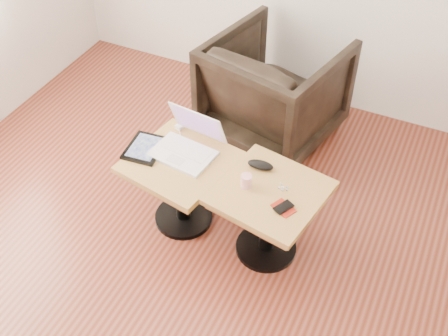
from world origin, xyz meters
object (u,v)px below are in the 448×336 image
at_px(striped_cup, 246,181).
at_px(armchair, 275,90).
at_px(laptop, 188,144).
at_px(side_table_right, 269,206).
at_px(side_table_left, 181,176).

relative_size(striped_cup, armchair, 0.09).
bearing_deg(laptop, side_table_right, -3.31).
bearing_deg(laptop, armchair, 85.84).
height_order(side_table_left, laptop, laptop).
height_order(side_table_right, armchair, armchair).
relative_size(side_table_left, armchair, 0.76).
bearing_deg(striped_cup, armchair, 102.93).
xyz_separation_m(side_table_left, armchair, (0.19, 1.06, 0.01)).
relative_size(laptop, armchair, 0.46).
xyz_separation_m(laptop, striped_cup, (0.44, -0.13, -0.01)).
bearing_deg(side_table_left, striped_cup, 5.54).
distance_m(side_table_left, side_table_right, 0.58).
height_order(laptop, striped_cup, laptop).
bearing_deg(side_table_right, armchair, 119.90).
distance_m(side_table_left, laptop, 0.20).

